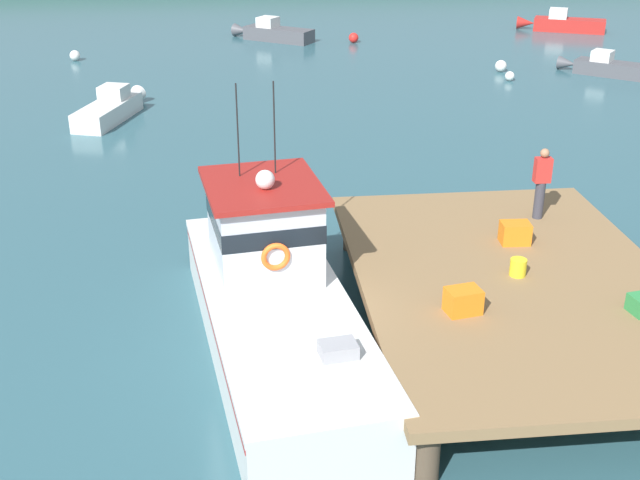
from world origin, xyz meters
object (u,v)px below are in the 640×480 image
(moored_boat_mid_harbor, at_px, (273,33))
(mooring_buoy_channel_marker, at_px, (354,38))
(crate_stack_near_edge, at_px, (463,301))
(mooring_buoy_outer, at_px, (510,76))
(crate_single_far, at_px, (515,233))
(deckhand_by_the_boat, at_px, (541,182))
(moored_boat_far_right, at_px, (112,108))
(moored_boat_near_channel, at_px, (607,67))
(mooring_buoy_spare_mooring, at_px, (75,56))
(bait_bucket, at_px, (518,267))
(mooring_buoy_inshore, at_px, (501,66))
(moored_boat_far_left, at_px, (563,23))
(main_fishing_boat, at_px, (272,292))

(moored_boat_mid_harbor, distance_m, mooring_buoy_channel_marker, 4.31)
(crate_stack_near_edge, height_order, mooring_buoy_outer, crate_stack_near_edge)
(crate_single_far, height_order, crate_stack_near_edge, crate_stack_near_edge)
(deckhand_by_the_boat, distance_m, moored_boat_far_right, 17.52)
(moored_boat_near_channel, bearing_deg, crate_single_far, -119.07)
(moored_boat_near_channel, relative_size, mooring_buoy_spare_mooring, 7.58)
(crate_single_far, xyz_separation_m, bait_bucket, (-0.42, -1.46, -0.06))
(bait_bucket, relative_size, mooring_buoy_inshore, 0.66)
(moored_boat_far_left, relative_size, mooring_buoy_inshore, 9.22)
(moored_boat_near_channel, distance_m, moored_boat_mid_harbor, 17.21)
(moored_boat_far_left, relative_size, mooring_buoy_spare_mooring, 9.71)
(main_fishing_boat, bearing_deg, crate_stack_near_edge, -23.50)
(crate_single_far, xyz_separation_m, mooring_buoy_outer, (6.11, 18.75, -1.22))
(moored_boat_far_right, relative_size, mooring_buoy_spare_mooring, 9.31)
(crate_stack_near_edge, height_order, moored_boat_far_left, crate_stack_near_edge)
(moored_boat_mid_harbor, relative_size, mooring_buoy_inshore, 8.48)
(moored_boat_mid_harbor, distance_m, moored_boat_far_left, 16.43)
(deckhand_by_the_boat, bearing_deg, crate_stack_near_edge, -125.03)
(crate_single_far, xyz_separation_m, mooring_buoy_spare_mooring, (-13.25, 24.84, -1.18))
(moored_boat_far_left, bearing_deg, main_fishing_boat, -119.98)
(crate_stack_near_edge, xyz_separation_m, moored_boat_mid_harbor, (-1.71, 31.64, -1.02))
(moored_boat_mid_harbor, bearing_deg, mooring_buoy_channel_marker, -14.47)
(bait_bucket, relative_size, moored_boat_near_channel, 0.09)
(mooring_buoy_channel_marker, bearing_deg, crate_single_far, -91.24)
(moored_boat_far_right, xyz_separation_m, moored_boat_mid_harbor, (6.67, 14.26, 0.02))
(moored_boat_near_channel, bearing_deg, crate_stack_near_edge, -119.72)
(bait_bucket, height_order, moored_boat_near_channel, bait_bucket)
(main_fishing_boat, xyz_separation_m, crate_stack_near_edge, (3.32, -1.44, 0.42))
(mooring_buoy_channel_marker, distance_m, mooring_buoy_outer, 10.61)
(crate_stack_near_edge, relative_size, deckhand_by_the_boat, 0.37)
(crate_stack_near_edge, height_order, moored_boat_near_channel, crate_stack_near_edge)
(main_fishing_boat, height_order, crate_stack_near_edge, main_fishing_boat)
(moored_boat_near_channel, relative_size, moored_boat_mid_harbor, 0.85)
(moored_boat_far_right, distance_m, mooring_buoy_outer, 16.87)
(moored_boat_mid_harbor, height_order, moored_boat_far_left, moored_boat_far_left)
(crate_stack_near_edge, distance_m, moored_boat_far_left, 35.82)
(mooring_buoy_spare_mooring, distance_m, mooring_buoy_outer, 20.30)
(mooring_buoy_spare_mooring, bearing_deg, crate_stack_near_edge, -67.57)
(moored_boat_far_left, height_order, mooring_buoy_outer, moored_boat_far_left)
(main_fishing_boat, height_order, mooring_buoy_inshore, main_fishing_boat)
(deckhand_by_the_boat, distance_m, moored_boat_near_channel, 20.62)
(mooring_buoy_spare_mooring, bearing_deg, mooring_buoy_inshore, -12.63)
(moored_boat_far_left, bearing_deg, crate_single_far, -113.22)
(mooring_buoy_inshore, bearing_deg, moored_boat_far_right, -160.51)
(deckhand_by_the_boat, distance_m, moored_boat_mid_harbor, 28.05)
(mooring_buoy_channel_marker, bearing_deg, mooring_buoy_outer, -58.69)
(crate_single_far, height_order, mooring_buoy_spare_mooring, crate_single_far)
(crate_single_far, xyz_separation_m, mooring_buoy_channel_marker, (0.60, 27.81, -1.17))
(crate_single_far, relative_size, deckhand_by_the_boat, 0.37)
(crate_stack_near_edge, bearing_deg, mooring_buoy_channel_marker, 85.39)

